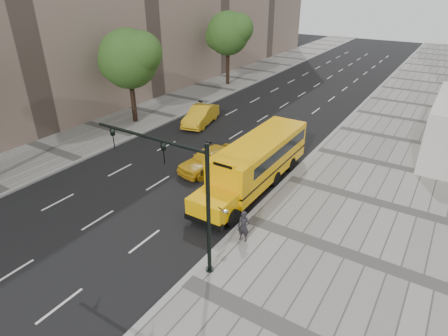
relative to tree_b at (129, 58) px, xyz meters
The scene contains 12 objects.
ground 12.23m from the tree_b, 14.43° to the right, with size 140.00×140.00×0.00m, color black.
sidewalk_museum 23.29m from the tree_b, ahead, with size 12.00×140.00×0.15m, color gray.
sidewalk_far 6.39m from the tree_b, 102.57° to the right, with size 6.00×140.00×0.15m, color gray.
curb_museum 17.59m from the tree_b, ahead, with size 0.30×140.00×0.15m, color gray.
curb_far 6.80m from the tree_b, 48.07° to the right, with size 0.30×140.00×0.15m, color gray.
tree_b is the anchor object (origin of this frame).
tree_c 16.25m from the tree_b, 90.00° to the left, with size 5.68×5.05×8.71m.
school_bus 16.01m from the tree_b, 15.74° to the right, with size 2.96×11.56×3.19m.
taxi_near 12.96m from the tree_b, 20.98° to the right, with size 1.91×4.75×1.62m, color gold.
taxi_far 7.86m from the tree_b, 28.77° to the left, with size 1.76×5.05×1.66m, color gold.
pedestrian 20.51m from the tree_b, 30.31° to the right, with size 0.61×0.40×1.67m, color black.
traffic_signal 20.24m from the tree_b, 39.33° to the right, with size 6.18×0.36×6.40m.
Camera 1 is at (14.14, -20.78, 11.98)m, focal length 30.00 mm.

